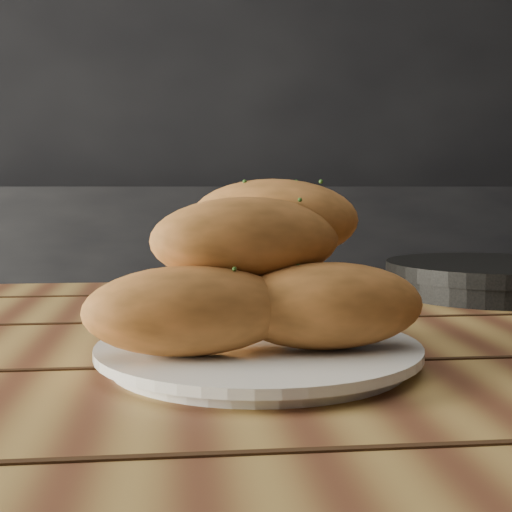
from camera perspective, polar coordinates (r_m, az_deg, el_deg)
The scene contains 6 objects.
back_wall at distance 2.62m, azimuth -14.69°, elevation 15.29°, with size 4.00×0.04×2.70m, color black.
counter at distance 2.33m, azimuth -15.24°, elevation -5.77°, with size 2.80×0.60×0.90m, color black.
table at distance 0.77m, azimuth 13.38°, elevation -13.79°, with size 1.37×0.88×0.75m.
plate at distance 0.61m, azimuth 0.21°, elevation -7.76°, with size 0.27×0.27×0.02m.
bread_rolls at distance 0.60m, azimuth 0.02°, elevation -1.41°, with size 0.28×0.23×0.14m.
skillet at distance 1.05m, azimuth 18.40°, elevation -1.64°, with size 0.42×0.29×0.05m.
Camera 1 is at (0.37, -0.55, 0.90)m, focal length 50.00 mm.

